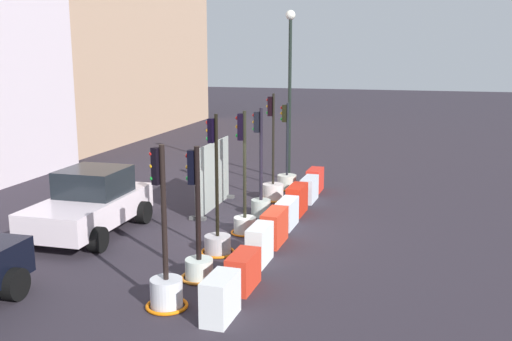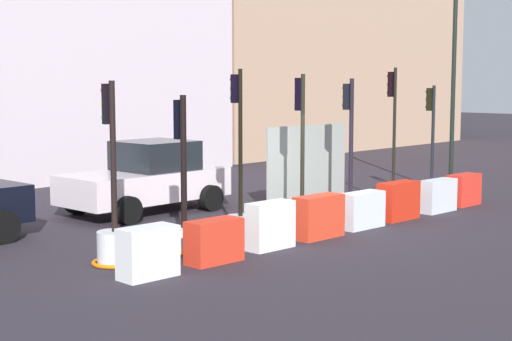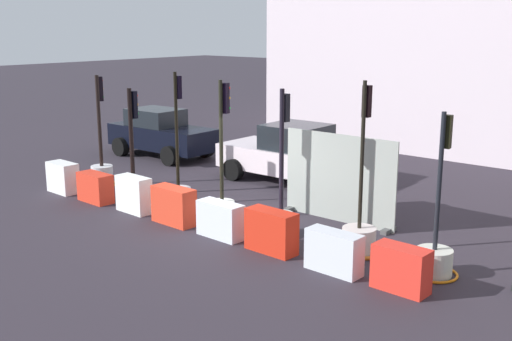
{
  "view_description": "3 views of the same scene",
  "coord_description": "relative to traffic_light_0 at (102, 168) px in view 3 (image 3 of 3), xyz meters",
  "views": [
    {
      "loc": [
        -14.92,
        -4.26,
        4.96
      ],
      "look_at": [
        -0.39,
        -0.21,
        1.83
      ],
      "focal_mm": 41.13,
      "sensor_mm": 36.0,
      "label": 1
    },
    {
      "loc": [
        -13.15,
        -10.89,
        3.22
      ],
      "look_at": [
        -1.88,
        -0.08,
        1.43
      ],
      "focal_mm": 54.94,
      "sensor_mm": 36.0,
      "label": 2
    },
    {
      "loc": [
        9.85,
        -10.4,
        4.61
      ],
      "look_at": [
        0.54,
        0.63,
        1.24
      ],
      "focal_mm": 43.83,
      "sensor_mm": 36.0,
      "label": 3
    }
  ],
  "objects": [
    {
      "name": "car_black_sedan",
      "position": [
        -1.85,
        3.92,
        0.32
      ],
      "size": [
        4.16,
        2.07,
        1.69
      ],
      "color": "black",
      "rests_on": "ground_plane"
    },
    {
      "name": "traffic_light_1",
      "position": [
        1.54,
        -0.08,
        0.03
      ],
      "size": [
        0.83,
        0.83,
        2.96
      ],
      "color": "silver",
      "rests_on": "ground_plane"
    },
    {
      "name": "ground_plane",
      "position": [
        5.09,
        -0.3,
        -0.52
      ],
      "size": [
        120.0,
        120.0,
        0.0
      ],
      "primitive_type": "plane",
      "color": "#2D2730"
    },
    {
      "name": "car_white_van",
      "position": [
        3.87,
        3.96,
        0.32
      ],
      "size": [
        4.15,
        2.28,
        1.75
      ],
      "color": "silver",
      "rests_on": "ground_plane"
    },
    {
      "name": "traffic_light_3",
      "position": [
        4.94,
        -0.12,
        0.09
      ],
      "size": [
        0.78,
        0.78,
        3.37
      ],
      "color": "silver",
      "rests_on": "ground_plane"
    },
    {
      "name": "traffic_light_4",
      "position": [
        6.73,
        -0.09,
        0.15
      ],
      "size": [
        0.59,
        0.59,
        3.28
      ],
      "color": "#ADB6AB",
      "rests_on": "ground_plane"
    },
    {
      "name": "site_fence_panel",
      "position": [
        7.16,
        1.58,
        0.48
      ],
      "size": [
        3.04,
        0.5,
        2.12
      ],
      "color": "#9AA39B",
      "rests_on": "ground_plane"
    },
    {
      "name": "traffic_light_5",
      "position": [
        8.68,
        0.01,
        -0.08
      ],
      "size": [
        0.95,
        0.95,
        3.56
      ],
      "color": "silver",
      "rests_on": "ground_plane"
    },
    {
      "name": "construction_barrier_0",
      "position": [
        -0.2,
        -1.19,
        -0.09
      ],
      "size": [
        0.99,
        0.51,
        0.85
      ],
      "color": "white",
      "rests_on": "ground_plane"
    },
    {
      "name": "traffic_light_2",
      "position": [
        3.2,
        0.06,
        -0.01
      ],
      "size": [
        0.87,
        0.87,
        3.47
      ],
      "color": "#B3ACAF",
      "rests_on": "ground_plane"
    },
    {
      "name": "construction_barrier_2",
      "position": [
        2.83,
        -1.12,
        -0.06
      ],
      "size": [
        1.01,
        0.44,
        0.92
      ],
      "color": "white",
      "rests_on": "ground_plane"
    },
    {
      "name": "construction_barrier_3",
      "position": [
        4.3,
        -1.12,
        -0.08
      ],
      "size": [
        1.16,
        0.49,
        0.88
      ],
      "color": "red",
      "rests_on": "ground_plane"
    },
    {
      "name": "construction_barrier_7",
      "position": [
        10.23,
        -1.14,
        -0.11
      ],
      "size": [
        1.01,
        0.49,
        0.82
      ],
      "color": "red",
      "rests_on": "ground_plane"
    },
    {
      "name": "traffic_light_0",
      "position": [
        0.0,
        0.0,
        0.0
      ],
      "size": [
        0.84,
        0.84,
        3.23
      ],
      "color": "silver",
      "rests_on": "ground_plane"
    },
    {
      "name": "construction_barrier_4",
      "position": [
        5.82,
        -1.11,
        -0.12
      ],
      "size": [
        1.14,
        0.47,
        0.8
      ],
      "color": "silver",
      "rests_on": "ground_plane"
    },
    {
      "name": "construction_barrier_6",
      "position": [
        8.85,
        -1.19,
        -0.12
      ],
      "size": [
        1.13,
        0.45,
        0.81
      ],
      "color": "silver",
      "rests_on": "ground_plane"
    },
    {
      "name": "traffic_light_6",
      "position": [
        10.38,
        -0.08,
        -0.04
      ],
      "size": [
        0.93,
        0.93,
        3.11
      ],
      "color": "beige",
      "rests_on": "ground_plane"
    },
    {
      "name": "construction_barrier_5",
      "position": [
        7.26,
        -1.1,
        -0.07
      ],
      "size": [
        1.14,
        0.48,
        0.89
      ],
      "color": "red",
      "rests_on": "ground_plane"
    },
    {
      "name": "construction_barrier_1",
      "position": [
        1.3,
        -1.18,
        -0.13
      ],
      "size": [
        1.06,
        0.51,
        0.78
      ],
      "color": "red",
      "rests_on": "ground_plane"
    }
  ]
}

